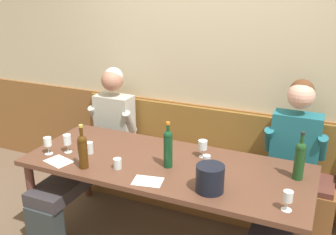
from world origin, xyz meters
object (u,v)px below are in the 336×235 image
object	(u,v)px
wine_bottle_amber_mid	(300,159)
water_tumbler_left	(90,148)
ice_bucket	(210,178)
wine_glass_left_end	(203,146)
wall_bench	(195,177)
wine_glass_mid_left	(48,143)
person_center_right_seat	(96,143)
dining_table	(166,172)
water_tumbler_right	(207,161)
wine_bottle_clear_water	(168,147)
person_right_seat	(288,178)
water_tumbler_center	(117,164)
wine_bottle_green_tall	(83,150)
wine_glass_by_bottle	(67,141)
wine_glass_center_rear	(288,197)

from	to	relation	value
wine_bottle_amber_mid	water_tumbler_left	world-z (taller)	wine_bottle_amber_mid
ice_bucket	wine_glass_left_end	size ratio (longest dim) A/B	1.36
water_tumbler_left	wall_bench	bearing A→B (deg)	50.52
wine_glass_mid_left	person_center_right_seat	bearing A→B (deg)	82.83
dining_table	water_tumbler_right	size ratio (longest dim) A/B	24.63
ice_bucket	wine_bottle_clear_water	bearing A→B (deg)	152.29
dining_table	person_right_seat	xyz separation A→B (m)	(0.89, 0.33, -0.02)
water_tumbler_center	wine_bottle_amber_mid	bearing A→B (deg)	16.92
wine_glass_mid_left	water_tumbler_left	size ratio (longest dim) A/B	1.51
dining_table	water_tumbler_right	xyz separation A→B (m)	(0.31, 0.08, 0.12)
wine_bottle_amber_mid	wall_bench	bearing A→B (deg)	150.81
wine_bottle_green_tall	water_tumbler_left	world-z (taller)	wine_bottle_green_tall
person_right_seat	water_tumbler_left	distance (m)	1.60
wine_bottle_amber_mid	person_right_seat	bearing A→B (deg)	115.13
ice_bucket	dining_table	bearing A→B (deg)	149.89
wall_bench	dining_table	size ratio (longest dim) A/B	1.13
person_center_right_seat	wine_bottle_clear_water	xyz separation A→B (m)	(0.92, -0.37, 0.28)
wall_bench	wine_bottle_green_tall	world-z (taller)	wine_bottle_green_tall
person_right_seat	wine_bottle_green_tall	world-z (taller)	person_right_seat
person_center_right_seat	wine_glass_mid_left	world-z (taller)	person_center_right_seat
wall_bench	wine_glass_left_end	size ratio (longest dim) A/B	17.80
wine_glass_by_bottle	wine_glass_mid_left	size ratio (longest dim) A/B	1.07
wall_bench	wine_glass_by_bottle	bearing A→B (deg)	-134.41
person_center_right_seat	wine_glass_by_bottle	size ratio (longest dim) A/B	8.46
wall_bench	water_tumbler_right	world-z (taller)	wall_bench
wine_bottle_green_tall	wine_glass_left_end	size ratio (longest dim) A/B	2.46
dining_table	water_tumbler_center	xyz separation A→B (m)	(-0.30, -0.23, 0.12)
wine_bottle_green_tall	water_tumbler_right	distance (m)	0.95
wine_bottle_amber_mid	wine_glass_center_rear	size ratio (longest dim) A/B	2.70
wine_glass_mid_left	wine_glass_left_end	xyz separation A→B (m)	(1.18, 0.46, -0.00)
ice_bucket	wine_glass_by_bottle	size ratio (longest dim) A/B	1.24
dining_table	person_center_right_seat	world-z (taller)	person_center_right_seat
ice_bucket	wine_bottle_clear_water	xyz separation A→B (m)	(-0.40, 0.21, 0.07)
ice_bucket	wine_glass_center_rear	world-z (taller)	ice_bucket
ice_bucket	water_tumbler_right	distance (m)	0.37
wine_bottle_green_tall	water_tumbler_center	world-z (taller)	wine_bottle_green_tall
water_tumbler_right	wine_glass_by_bottle	bearing A→B (deg)	-168.89
wine_glass_left_end	water_tumbler_center	size ratio (longest dim) A/B	1.78
wine_glass_by_bottle	water_tumbler_right	xyz separation A→B (m)	(1.14, 0.22, -0.06)
wine_glass_center_rear	water_tumbler_right	size ratio (longest dim) A/B	1.47
wine_glass_by_bottle	wall_bench	bearing A→B (deg)	45.59
person_right_seat	wine_bottle_clear_water	distance (m)	0.97
water_tumbler_center	wine_glass_center_rear	bearing A→B (deg)	-2.88
wine_bottle_clear_water	water_tumbler_center	bearing A→B (deg)	-152.10
dining_table	wine_bottle_amber_mid	xyz separation A→B (m)	(0.97, 0.16, 0.23)
ice_bucket	water_tumbler_center	size ratio (longest dim) A/B	2.42
wine_bottle_amber_mid	wine_bottle_green_tall	world-z (taller)	wine_bottle_amber_mid
wall_bench	person_center_right_seat	bearing A→B (deg)	-156.96
wall_bench	water_tumbler_right	xyz separation A→B (m)	(0.31, -0.62, 0.51)
wine_glass_center_rear	water_tumbler_left	world-z (taller)	wine_glass_center_rear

